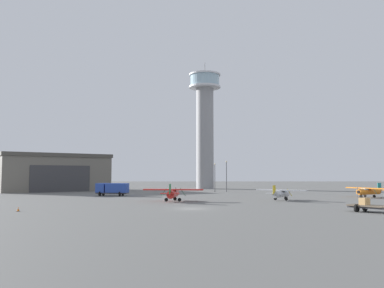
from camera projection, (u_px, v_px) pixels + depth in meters
The scene contains 10 objects.
ground_plane at pixel (191, 209), 56.60m from camera, with size 400.00×400.00×0.00m, color #60605E.
control_tower at pixel (204, 121), 133.41m from camera, with size 10.55×10.55×42.30m.
hangar at pixel (49, 172), 117.07m from camera, with size 37.15×35.14×10.54m.
airplane_orange at pixel (369, 191), 82.88m from camera, with size 7.63×9.51×2.97m.
airplane_red at pixel (173, 193), 71.16m from camera, with size 10.84×8.50×3.19m.
airplane_silver at pixel (280, 193), 73.99m from camera, with size 8.77×7.36×2.85m.
truck_box_blue at pixel (112, 188), 89.11m from camera, with size 7.34×3.89×2.80m.
light_post_west at pixel (214, 175), 107.74m from camera, with size 0.44×0.44×7.74m.
light_post_east at pixel (226, 173), 109.16m from camera, with size 0.44×0.44×8.44m.
traffic_cone_near_left at pixel (18, 209), 52.33m from camera, with size 0.36×0.36×0.61m.
Camera 1 is at (0.10, -57.13, 4.92)m, focal length 37.49 mm.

